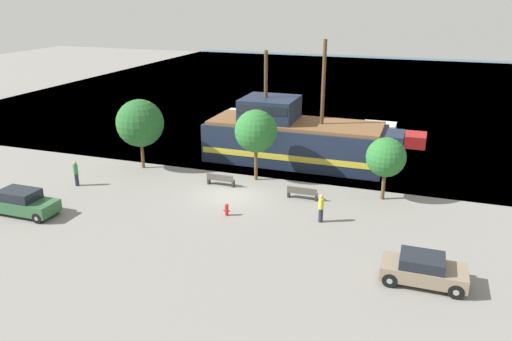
% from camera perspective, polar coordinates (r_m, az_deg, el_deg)
% --- Properties ---
extents(ground_plane, '(160.00, 160.00, 0.00)m').
position_cam_1_polar(ground_plane, '(33.54, -2.85, -2.81)').
color(ground_plane, gray).
extents(water_surface, '(80.00, 80.00, 0.00)m').
position_cam_1_polar(water_surface, '(74.75, 9.96, 9.43)').
color(water_surface, '#33566B').
rests_on(water_surface, ground).
extents(pirate_ship, '(15.30, 5.10, 9.64)m').
position_cam_1_polar(pirate_ship, '(39.78, 4.36, 3.71)').
color(pirate_ship, '#192338').
rests_on(pirate_ship, water_surface).
extents(moored_boat_dockside, '(7.13, 2.48, 1.81)m').
position_cam_1_polar(moored_boat_dockside, '(46.50, 14.40, 3.91)').
color(moored_boat_dockside, maroon).
rests_on(moored_boat_dockside, water_surface).
extents(moored_boat_outer, '(6.60, 2.46, 2.03)m').
position_cam_1_polar(moored_boat_outer, '(48.95, -1.39, 5.35)').
color(moored_boat_outer, '#B7B2A8').
rests_on(moored_boat_outer, water_surface).
extents(parked_car_curb_front, '(4.46, 1.77, 1.56)m').
position_cam_1_polar(parked_car_curb_front, '(33.58, -25.22, -3.32)').
color(parked_car_curb_front, '#2D5B38').
rests_on(parked_car_curb_front, ground_plane).
extents(parked_car_curb_mid, '(3.83, 1.87, 1.42)m').
position_cam_1_polar(parked_car_curb_mid, '(24.71, 18.55, -10.69)').
color(parked_car_curb_mid, '#7F705B').
rests_on(parked_car_curb_mid, ground_plane).
extents(fire_hydrant, '(0.42, 0.25, 0.76)m').
position_cam_1_polar(fire_hydrant, '(30.38, -3.38, -4.44)').
color(fire_hydrant, red).
rests_on(fire_hydrant, ground_plane).
extents(bench_promenade_east, '(1.99, 0.45, 0.85)m').
position_cam_1_polar(bench_promenade_east, '(35.06, -4.08, -1.03)').
color(bench_promenade_east, '#4C4742').
rests_on(bench_promenade_east, ground_plane).
extents(bench_promenade_west, '(1.99, 0.45, 0.85)m').
position_cam_1_polar(bench_promenade_west, '(32.81, 5.30, -2.55)').
color(bench_promenade_west, '#4C4742').
rests_on(bench_promenade_west, ground_plane).
extents(pedestrian_walking_near, '(0.32, 0.32, 1.81)m').
position_cam_1_polar(pedestrian_walking_near, '(37.01, -19.89, -0.28)').
color(pedestrian_walking_near, '#232838').
rests_on(pedestrian_walking_near, ground_plane).
extents(pedestrian_walking_far, '(0.32, 0.32, 1.73)m').
position_cam_1_polar(pedestrian_walking_far, '(29.56, 7.44, -4.28)').
color(pedestrian_walking_far, '#232838').
rests_on(pedestrian_walking_far, ground_plane).
extents(tree_row_east, '(3.58, 3.58, 5.35)m').
position_cam_1_polar(tree_row_east, '(38.71, -13.12, 5.29)').
color(tree_row_east, brown).
rests_on(tree_row_east, ground_plane).
extents(tree_row_mideast, '(3.02, 3.02, 5.15)m').
position_cam_1_polar(tree_row_mideast, '(35.13, -0.01, 4.51)').
color(tree_row_mideast, brown).
rests_on(tree_row_mideast, ground_plane).
extents(tree_row_midwest, '(2.55, 2.55, 4.17)m').
position_cam_1_polar(tree_row_midwest, '(32.93, 14.63, 1.46)').
color(tree_row_midwest, brown).
rests_on(tree_row_midwest, ground_plane).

